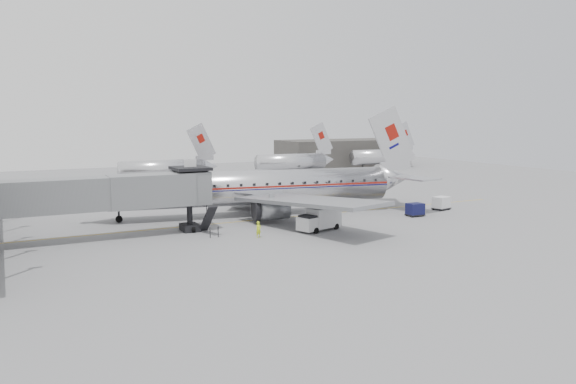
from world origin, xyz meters
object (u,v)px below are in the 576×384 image
at_px(baggage_cart_navy, 415,209).
at_px(baggage_cart_white, 441,203).
at_px(service_van, 320,219).
at_px(ramp_worker, 259,229).
at_px(airliner, 260,187).

bearing_deg(baggage_cart_navy, baggage_cart_white, 19.97).
bearing_deg(baggage_cart_navy, service_van, -171.55).
distance_m(service_van, baggage_cart_navy, 13.88).
bearing_deg(ramp_worker, service_van, -11.87).
relative_size(service_van, baggage_cart_white, 2.19).
distance_m(service_van, baggage_cart_white, 19.95).
relative_size(airliner, baggage_cart_navy, 20.93).
xyz_separation_m(baggage_cart_navy, baggage_cart_white, (5.80, 2.07, 0.06)).
bearing_deg(airliner, baggage_cart_white, -8.79).
xyz_separation_m(service_van, baggage_cart_navy, (13.74, 1.95, -0.39)).
relative_size(baggage_cart_navy, ramp_worker, 1.23).
height_order(service_van, ramp_worker, service_van).
distance_m(service_van, ramp_worker, 6.84).
distance_m(baggage_cart_navy, baggage_cart_white, 6.16).
distance_m(baggage_cart_navy, ramp_worker, 20.68).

